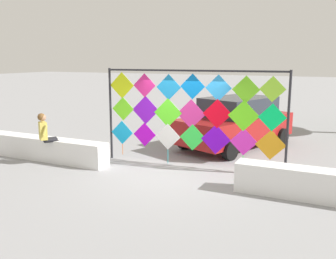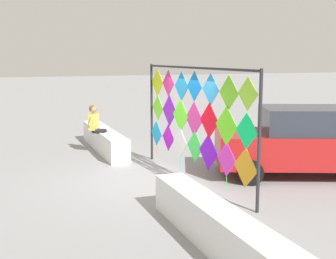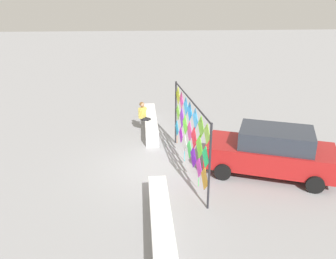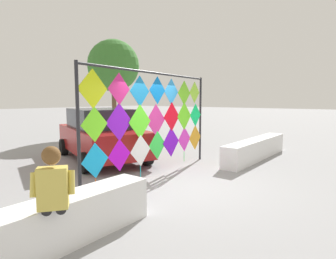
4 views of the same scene
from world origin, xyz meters
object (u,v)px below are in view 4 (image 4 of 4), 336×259
Objects in this scene: seated_vendor at (54,193)px; tree_broadleaf at (114,65)px; kite_display_rack at (157,115)px; parked_car at (101,134)px.

seated_vendor is 0.28× the size of tree_broadleaf.
tree_broadleaf is (5.57, 7.90, 2.41)m from kite_display_rack.
kite_display_rack is 0.98× the size of tree_broadleaf.
kite_display_rack is 4.38m from seated_vendor.
tree_broadleaf reaches higher than kite_display_rack.
parked_car is at bearing -135.78° from tree_broadleaf.
kite_display_rack reaches higher than parked_car.
kite_display_rack is 1.08× the size of parked_car.
kite_display_rack is at bearing 21.94° from seated_vendor.
kite_display_rack is 3.12m from parked_car.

